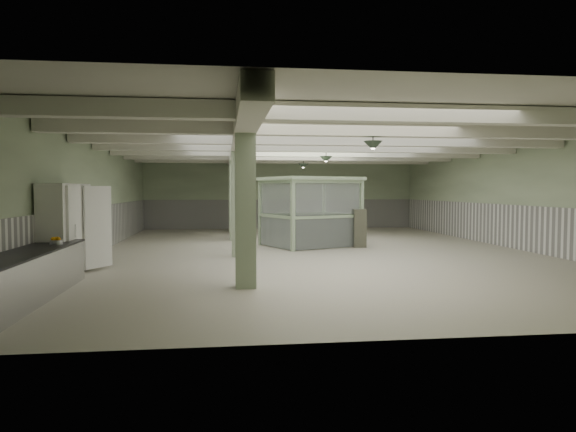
{
  "coord_description": "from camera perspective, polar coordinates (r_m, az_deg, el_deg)",
  "views": [
    {
      "loc": [
        -2.94,
        -16.62,
        2.05
      ],
      "look_at": [
        -1.18,
        -2.51,
        1.3
      ],
      "focal_mm": 32.0,
      "sensor_mm": 36.0,
      "label": 1
    }
  ],
  "objects": [
    {
      "name": "beam_e",
      "position": [
        19.39,
        1.62,
        7.06
      ],
      "size": [
        13.9,
        0.35,
        0.32
      ],
      "primitive_type": "cube",
      "color": "silver",
      "rests_on": "ceiling"
    },
    {
      "name": "column_b",
      "position": [
        15.62,
        -5.52,
        2.09
      ],
      "size": [
        0.42,
        0.42,
        3.6
      ],
      "primitive_type": "cube",
      "color": "#92A585",
      "rests_on": "floor"
    },
    {
      "name": "wainscot_back",
      "position": [
        26.78,
        -0.83,
        0.23
      ],
      "size": [
        13.9,
        0.05,
        1.5
      ],
      "primitive_type": "cube",
      "color": "white",
      "rests_on": "floor"
    },
    {
      "name": "beam_f",
      "position": [
        21.86,
        0.61,
        6.61
      ],
      "size": [
        13.9,
        0.35,
        0.32
      ],
      "primitive_type": "cube",
      "color": "silver",
      "rests_on": "ceiling"
    },
    {
      "name": "floor",
      "position": [
        17.0,
        2.89,
        -3.91
      ],
      "size": [
        20.0,
        20.0,
        0.0
      ],
      "primitive_type": "plane",
      "color": "beige",
      "rests_on": "ground"
    },
    {
      "name": "beam_a",
      "position": [
        9.68,
        10.84,
        11.11
      ],
      "size": [
        13.9,
        0.35,
        0.32
      ],
      "primitive_type": "cube",
      "color": "silver",
      "rests_on": "ceiling"
    },
    {
      "name": "filing_cabinet",
      "position": [
        18.33,
        7.91,
        -1.32
      ],
      "size": [
        0.49,
        0.66,
        1.34
      ],
      "primitive_type": "cube",
      "rotation": [
        0.0,
        0.0,
        -0.1
      ],
      "color": "#5A5A4B",
      "rests_on": "floor"
    },
    {
      "name": "column_c",
      "position": [
        20.62,
        -5.92,
        2.3
      ],
      "size": [
        0.42,
        0.42,
        3.6
      ],
      "primitive_type": "cube",
      "color": "#92A585",
      "rests_on": "floor"
    },
    {
      "name": "pendant_front",
      "position": [
        12.16,
        9.42,
        7.7
      ],
      "size": [
        0.44,
        0.44,
        0.22
      ],
      "primitive_type": "cone",
      "rotation": [
        3.14,
        0.0,
        0.0
      ],
      "color": "#2D3D2E",
      "rests_on": "ceiling"
    },
    {
      "name": "ceiling",
      "position": [
        16.95,
        2.92,
        8.26
      ],
      "size": [
        14.0,
        20.0,
        0.02
      ],
      "primitive_type": "cube",
      "color": "beige",
      "rests_on": "wall_back"
    },
    {
      "name": "wainscot_left",
      "position": [
        17.15,
        -20.73,
        -1.53
      ],
      "size": [
        0.05,
        19.9,
        1.5
      ],
      "primitive_type": "cube",
      "color": "white",
      "rests_on": "floor"
    },
    {
      "name": "beam_d",
      "position": [
        16.93,
        2.92,
        7.65
      ],
      "size": [
        13.9,
        0.35,
        0.32
      ],
      "primitive_type": "cube",
      "color": "silver",
      "rests_on": "ceiling"
    },
    {
      "name": "wainscot_right",
      "position": [
        19.39,
        23.64,
        -1.08
      ],
      "size": [
        0.05,
        19.9,
        1.5
      ],
      "primitive_type": "cube",
      "color": "white",
      "rests_on": "floor"
    },
    {
      "name": "beam_b",
      "position": [
        12.06,
        7.13,
        9.52
      ],
      "size": [
        13.9,
        0.35,
        0.32
      ],
      "primitive_type": "cube",
      "color": "silver",
      "rests_on": "ceiling"
    },
    {
      "name": "wall_right",
      "position": [
        19.37,
        23.77,
        2.02
      ],
      "size": [
        0.02,
        20.0,
        3.6
      ],
      "primitive_type": "cube",
      "color": "#B0C39C",
      "rests_on": "floor"
    },
    {
      "name": "beam_c",
      "position": [
        14.48,
        4.66,
        8.44
      ],
      "size": [
        13.9,
        0.35,
        0.32
      ],
      "primitive_type": "cube",
      "color": "silver",
      "rests_on": "ceiling"
    },
    {
      "name": "pendant_mid",
      "position": [
        17.49,
        4.25,
        6.29
      ],
      "size": [
        0.44,
        0.44,
        0.22
      ],
      "primitive_type": "cone",
      "rotation": [
        3.14,
        0.0,
        0.0
      ],
      "color": "#2D3D2E",
      "rests_on": "ceiling"
    },
    {
      "name": "wall_back",
      "position": [
        26.78,
        -0.83,
        2.48
      ],
      "size": [
        14.0,
        0.02,
        3.6
      ],
      "primitive_type": "cube",
      "color": "#B0C39C",
      "rests_on": "floor"
    },
    {
      "name": "prep_counter",
      "position": [
        10.39,
        -27.47,
        -6.11
      ],
      "size": [
        0.88,
        5.06,
        0.91
      ],
      "color": "#B8B8BD",
      "rests_on": "floor"
    },
    {
      "name": "orange_bowl",
      "position": [
        11.57,
        -24.34,
        -2.72
      ],
      "size": [
        0.32,
        0.32,
        0.09
      ],
      "primitive_type": "cylinder",
      "rotation": [
        0.0,
        0.0,
        -0.33
      ],
      "color": "#B2B2B7",
      "rests_on": "prep_counter"
    },
    {
      "name": "pendant_back",
      "position": [
        22.4,
        1.71,
        5.57
      ],
      "size": [
        0.44,
        0.44,
        0.22
      ],
      "primitive_type": "cone",
      "rotation": [
        3.14,
        0.0,
        0.0
      ],
      "color": "#2D3D2E",
      "rests_on": "ceiling"
    },
    {
      "name": "column_a",
      "position": [
        10.63,
        -4.75,
        1.67
      ],
      "size": [
        0.42,
        0.42,
        3.6
      ],
      "primitive_type": "cube",
      "color": "#92A585",
      "rests_on": "floor"
    },
    {
      "name": "walkin_cooler",
      "position": [
        13.18,
        -23.34,
        -1.47
      ],
      "size": [
        0.99,
        2.34,
        2.15
      ],
      "color": "white",
      "rests_on": "floor"
    },
    {
      "name": "column_d",
      "position": [
        24.62,
        -6.12,
        2.41
      ],
      "size": [
        0.42,
        0.42,
        3.6
      ],
      "primitive_type": "cube",
      "color": "#92A585",
      "rests_on": "floor"
    },
    {
      "name": "pitcher_far",
      "position": [
        12.4,
        -23.73,
        -1.92
      ],
      "size": [
        0.19,
        0.22,
        0.27
      ],
      "primitive_type": null,
      "rotation": [
        0.0,
        0.0,
        0.04
      ],
      "color": "#B8B8BD",
      "rests_on": "prep_counter"
    },
    {
      "name": "beam_g",
      "position": [
        24.33,
        -0.19,
        6.24
      ],
      "size": [
        13.9,
        0.35,
        0.32
      ],
      "primitive_type": "cube",
      "color": "silver",
      "rests_on": "ceiling"
    },
    {
      "name": "girder",
      "position": [
        16.68,
        -5.65,
        7.58
      ],
      "size": [
        0.45,
        19.9,
        0.4
      ],
      "primitive_type": "cube",
      "color": "silver",
      "rests_on": "ceiling"
    },
    {
      "name": "wall_left",
      "position": [
        17.11,
        -20.88,
        1.98
      ],
      "size": [
        0.02,
        20.0,
        3.6
      ],
      "primitive_type": "cube",
      "color": "#B0C39C",
      "rests_on": "floor"
    },
    {
      "name": "wall_front",
      "position": [
        7.25,
        16.83,
        0.93
      ],
      "size": [
        14.0,
        0.02,
        3.6
      ],
      "primitive_type": "cube",
      "color": "#B0C39C",
      "rests_on": "floor"
    },
    {
      "name": "guard_booth",
      "position": [
        18.51,
        2.47,
        1.91
      ],
      "size": [
        3.85,
        3.6,
        2.48
      ],
      "rotation": [
        0.0,
        0.0,
        0.4
      ],
      "color": "#ABC59D",
      "rests_on": "floor"
    }
  ]
}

